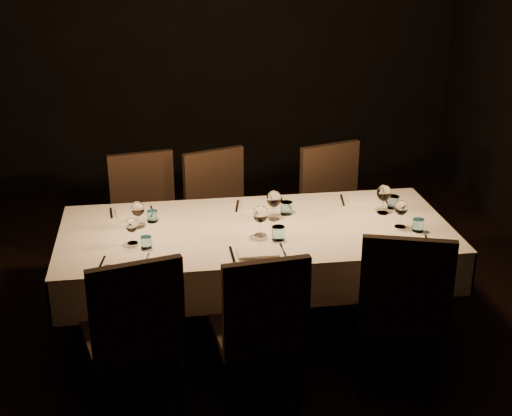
{
  "coord_description": "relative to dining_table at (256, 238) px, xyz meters",
  "views": [
    {
      "loc": [
        -0.62,
        -4.18,
        2.61
      ],
      "look_at": [
        0.0,
        0.0,
        0.9
      ],
      "focal_mm": 50.0,
      "sensor_mm": 36.0,
      "label": 1
    }
  ],
  "objects": [
    {
      "name": "room",
      "position": [
        0.0,
        0.0,
        0.81
      ],
      "size": [
        5.01,
        6.01,
        3.01
      ],
      "color": "black",
      "rests_on": "ground"
    },
    {
      "name": "dining_table",
      "position": [
        0.0,
        0.0,
        0.0
      ],
      "size": [
        2.52,
        1.12,
        0.76
      ],
      "color": "black",
      "rests_on": "ground"
    },
    {
      "name": "chair_near_left",
      "position": [
        -0.78,
        -0.82,
        -0.13
      ],
      "size": [
        0.59,
        0.59,
        1.03
      ],
      "rotation": [
        0.0,
        0.0,
        3.38
      ],
      "color": "black",
      "rests_on": "ground"
    },
    {
      "name": "place_setting_near_left",
      "position": [
        -0.78,
        -0.22,
        0.14
      ],
      "size": [
        0.31,
        0.39,
        0.17
      ],
      "rotation": [
        0.0,
        0.0,
        -0.15
      ],
      "color": "silver",
      "rests_on": "dining_table"
    },
    {
      "name": "chair_near_center",
      "position": [
        -0.1,
        -0.82,
        -0.14
      ],
      "size": [
        0.53,
        0.53,
        0.99
      ],
      "rotation": [
        0.0,
        0.0,
        3.26
      ],
      "color": "black",
      "rests_on": "ground"
    },
    {
      "name": "place_setting_near_center",
      "position": [
        0.02,
        -0.22,
        0.15
      ],
      "size": [
        0.36,
        0.42,
        0.2
      ],
      "rotation": [
        0.0,
        0.0,
        0.0
      ],
      "color": "silver",
      "rests_on": "dining_table"
    },
    {
      "name": "chair_near_right",
      "position": [
        0.73,
        -0.78,
        -0.12
      ],
      "size": [
        0.63,
        0.63,
        1.05
      ],
      "rotation": [
        0.0,
        0.0,
        2.83
      ],
      "color": "black",
      "rests_on": "ground"
    },
    {
      "name": "place_setting_near_right",
      "position": [
        0.93,
        -0.22,
        0.15
      ],
      "size": [
        0.35,
        0.41,
        0.19
      ],
      "rotation": [
        0.0,
        0.0,
        -0.2
      ],
      "color": "silver",
      "rests_on": "dining_table"
    },
    {
      "name": "chair_far_left",
      "position": [
        -0.71,
        0.8,
        -0.13
      ],
      "size": [
        0.56,
        0.56,
        1.01
      ],
      "rotation": [
        0.0,
        0.0,
        0.18
      ],
      "color": "black",
      "rests_on": "ground"
    },
    {
      "name": "place_setting_far_left",
      "position": [
        -0.74,
        0.22,
        0.14
      ],
      "size": [
        0.33,
        0.4,
        0.18
      ],
      "rotation": [
        0.0,
        0.0,
        0.09
      ],
      "color": "silver",
      "rests_on": "dining_table"
    },
    {
      "name": "chair_far_center",
      "position": [
        -0.15,
        0.81,
        -0.14
      ],
      "size": [
        0.62,
        0.62,
        1.01
      ],
      "rotation": [
        0.0,
        0.0,
        0.34
      ],
      "color": "black",
      "rests_on": "ground"
    },
    {
      "name": "place_setting_far_center",
      "position": [
        0.14,
        0.22,
        0.15
      ],
      "size": [
        0.38,
        0.42,
        0.2
      ],
      "rotation": [
        0.0,
        0.0,
        -0.18
      ],
      "color": "silver",
      "rests_on": "dining_table"
    },
    {
      "name": "chair_far_right",
      "position": [
        0.74,
        0.74,
        -0.12
      ],
      "size": [
        0.62,
        0.62,
        1.03
      ],
      "rotation": [
        0.0,
        0.0,
        0.3
      ],
      "color": "black",
      "rests_on": "ground"
    },
    {
      "name": "place_setting_far_right",
      "position": [
        0.89,
        0.22,
        0.15
      ],
      "size": [
        0.38,
        0.42,
        0.2
      ],
      "rotation": [
        0.0,
        0.0,
        -0.16
      ],
      "color": "silver",
      "rests_on": "dining_table"
    }
  ]
}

